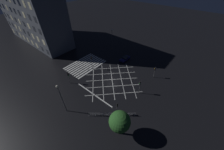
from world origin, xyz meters
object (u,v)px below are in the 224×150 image
object	(u,v)px
traffic_light_nw_cross	(155,70)
street_tree_near	(120,122)
street_lamp_east	(60,95)
street_lamp_west	(112,34)
traffic_light_median_north	(140,85)
traffic_light_ne_main	(117,106)
traffic_light_median_south	(92,60)
traffic_light_se_cross	(68,76)
waiting_car	(125,58)

from	to	relation	value
traffic_light_nw_cross	street_tree_near	bearing A→B (deg)	96.49
street_lamp_east	street_lamp_west	world-z (taller)	street_lamp_east
traffic_light_nw_cross	traffic_light_median_north	bearing A→B (deg)	88.75
traffic_light_ne_main	street_lamp_west	bearing A→B (deg)	41.66
traffic_light_ne_main	traffic_light_median_south	size ratio (longest dim) A/B	0.77
traffic_light_median_south	street_lamp_west	size ratio (longest dim) A/B	0.56
traffic_light_ne_main	traffic_light_median_north	xyz separation A→B (m)	(-7.95, 0.61, 0.36)
traffic_light_ne_main	street_lamp_east	distance (m)	11.22
traffic_light_ne_main	street_tree_near	size ratio (longest dim) A/B	0.56
traffic_light_median_south	traffic_light_nw_cross	xyz separation A→B (m)	(-8.18, 16.21, -0.61)
traffic_light_se_cross	street_lamp_east	world-z (taller)	street_lamp_east
street_lamp_west	street_tree_near	world-z (taller)	street_lamp_west
traffic_light_median_north	traffic_light_ne_main	bearing A→B (deg)	85.62
traffic_light_se_cross	street_lamp_west	distance (m)	22.04
street_tree_near	traffic_light_median_south	bearing A→B (deg)	-120.33
waiting_car	traffic_light_ne_main	bearing A→B (deg)	30.34
traffic_light_median_south	traffic_light_median_north	xyz separation A→B (m)	(-0.32, 16.04, -0.33)
traffic_light_ne_main	traffic_light_se_cross	world-z (taller)	traffic_light_se_cross
traffic_light_median_south	waiting_car	distance (m)	11.71
traffic_light_median_south	street_lamp_west	xyz separation A→B (m)	(-13.21, -3.12, 2.88)
street_lamp_west	traffic_light_median_south	bearing A→B (deg)	13.27
traffic_light_median_south	street_lamp_east	distance (m)	15.77
traffic_light_ne_main	traffic_light_nw_cross	distance (m)	15.83
traffic_light_ne_main	street_lamp_east	size ratio (longest dim) A/B	0.43
traffic_light_ne_main	traffic_light_nw_cross	size ratio (longest dim) A/B	0.97
traffic_light_median_south	waiting_car	xyz separation A→B (m)	(-10.31, 4.92, -2.55)
traffic_light_median_south	traffic_light_median_north	world-z (taller)	traffic_light_median_south
traffic_light_ne_main	traffic_light_se_cross	distance (m)	15.30
traffic_light_se_cross	traffic_light_nw_cross	xyz separation A→B (m)	(-16.49, 16.06, -0.07)
traffic_light_median_south	street_tree_near	size ratio (longest dim) A/B	0.72
street_lamp_east	street_lamp_west	bearing A→B (deg)	-160.18
traffic_light_median_south	street_lamp_west	distance (m)	13.88
traffic_light_se_cross	traffic_light_median_north	world-z (taller)	traffic_light_median_north
traffic_light_nw_cross	waiting_car	size ratio (longest dim) A/B	0.86
traffic_light_ne_main	waiting_car	distance (m)	20.88
traffic_light_nw_cross	street_lamp_west	distance (m)	20.27
traffic_light_median_south	waiting_car	world-z (taller)	traffic_light_median_south
traffic_light_ne_main	street_lamp_west	world-z (taller)	street_lamp_west
traffic_light_nw_cross	street_tree_near	distance (m)	19.12
traffic_light_nw_cross	traffic_light_ne_main	bearing A→B (deg)	87.17
traffic_light_ne_main	traffic_light_se_cross	size ratio (longest dim) A/B	0.94
traffic_light_ne_main	street_tree_near	bearing A→B (deg)	-136.67
street_tree_near	waiting_car	bearing A→B (deg)	-147.45
street_lamp_east	street_lamp_west	distance (m)	29.03
traffic_light_se_cross	street_tree_near	bearing A→B (deg)	-7.60
street_lamp_east	waiting_car	xyz separation A→B (m)	(-24.40, -1.80, -4.77)
traffic_light_nw_cross	street_tree_near	size ratio (longest dim) A/B	0.58
traffic_light_median_north	street_lamp_west	world-z (taller)	street_lamp_west
traffic_light_median_north	traffic_light_median_south	bearing A→B (deg)	1.15
street_lamp_east	street_tree_near	bearing A→B (deg)	106.06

